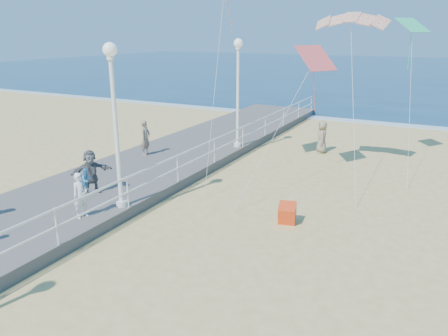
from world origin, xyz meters
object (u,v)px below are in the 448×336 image
at_px(lamp_post_far, 238,82).
at_px(beach_walker_c, 322,137).
at_px(box_kite, 287,215).
at_px(toddler_held, 87,180).
at_px(spectator_6, 145,138).
at_px(woman_holding_toddler, 81,195).
at_px(spectator_5, 91,172).
at_px(lamp_post_mid, 114,110).

bearing_deg(lamp_post_far, beach_walker_c, 31.19).
bearing_deg(box_kite, toddler_held, -162.93).
relative_size(spectator_6, box_kite, 2.79).
bearing_deg(woman_holding_toddler, toddler_held, -31.52).
xyz_separation_m(woman_holding_toddler, spectator_5, (-1.28, 1.79, 0.07)).
height_order(lamp_post_mid, beach_walker_c, lamp_post_mid).
xyz_separation_m(woman_holding_toddler, spectator_6, (-2.68, 6.85, 0.11)).
xyz_separation_m(lamp_post_mid, beach_walker_c, (3.75, 11.27, -2.83)).
xyz_separation_m(lamp_post_mid, lamp_post_far, (0.00, 9.00, 0.00)).
distance_m(spectator_5, spectator_6, 5.25).
bearing_deg(beach_walker_c, box_kite, -12.63).
xyz_separation_m(woman_holding_toddler, toddler_held, (0.15, 0.15, 0.49)).
relative_size(lamp_post_far, beach_walker_c, 3.20).
xyz_separation_m(lamp_post_far, spectator_5, (-1.78, -8.48, -2.46)).
relative_size(spectator_5, beach_walker_c, 0.97).
height_order(spectator_5, box_kite, spectator_5).
xyz_separation_m(lamp_post_mid, spectator_5, (-1.78, 0.52, -2.46)).
xyz_separation_m(spectator_6, beach_walker_c, (6.93, 5.69, -0.41)).
height_order(lamp_post_far, beach_walker_c, lamp_post_far).
distance_m(woman_holding_toddler, spectator_6, 7.35).
bearing_deg(spectator_5, beach_walker_c, 3.08).
xyz_separation_m(lamp_post_far, beach_walker_c, (3.75, 2.27, -2.83)).
height_order(spectator_5, beach_walker_c, spectator_5).
bearing_deg(toddler_held, lamp_post_far, 11.50).
xyz_separation_m(spectator_5, box_kite, (6.91, 1.56, -0.90)).
bearing_deg(spectator_5, lamp_post_mid, -76.04).
height_order(lamp_post_mid, spectator_6, lamp_post_mid).
bearing_deg(spectator_5, toddler_held, -108.51).
height_order(lamp_post_far, spectator_5, lamp_post_far).
height_order(woman_holding_toddler, beach_walker_c, woman_holding_toddler).
bearing_deg(box_kite, lamp_post_far, 113.35).
bearing_deg(spectator_5, spectator_6, 45.72).
bearing_deg(box_kite, spectator_6, 143.93).
distance_m(woman_holding_toddler, box_kite, 6.60).
distance_m(spectator_5, beach_walker_c, 12.09).
relative_size(woman_holding_toddler, box_kite, 2.44).
bearing_deg(lamp_post_mid, toddler_held, -107.43).
bearing_deg(spectator_6, beach_walker_c, -57.75).
height_order(spectator_5, spectator_6, spectator_6).
bearing_deg(box_kite, beach_walker_c, 85.33).
bearing_deg(spectator_6, spectator_5, -171.73).
xyz_separation_m(lamp_post_mid, spectator_6, (-3.18, 5.58, -2.42)).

